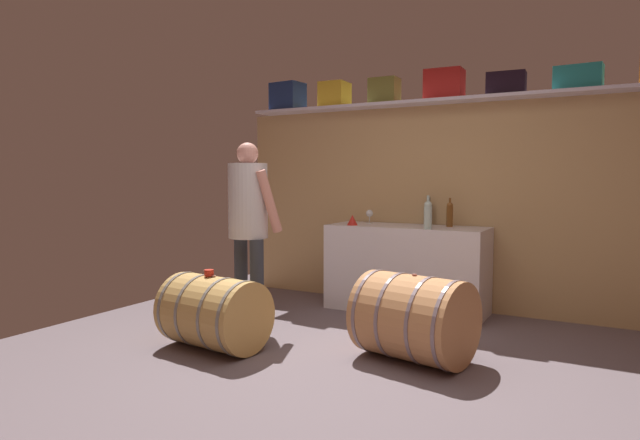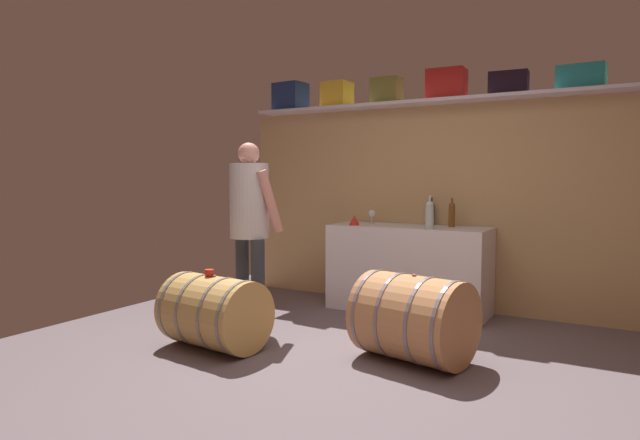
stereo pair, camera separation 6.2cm
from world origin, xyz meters
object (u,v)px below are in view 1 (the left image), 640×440
toolcase_navy (288,97)px  toolcase_black (506,84)px  tasting_cup (209,273)px  wine_bottle_amber (450,214)px  toolcase_olive (384,91)px  wine_glass (369,214)px  toolcase_teal (578,78)px  wine_barrel_far (414,318)px  wine_barrel_near (214,312)px  winemaker_pouring (249,214)px  toolcase_red (444,85)px  toolcase_yellow (335,95)px  red_funnel (352,220)px  wine_bottle_clear (428,214)px  wine_bottle_dark (429,213)px  work_cabinet (406,269)px

toolcase_navy → toolcase_black: 2.45m
tasting_cup → wine_bottle_amber: bearing=56.0°
toolcase_olive → wine_glass: 1.31m
toolcase_teal → wine_barrel_far: 2.69m
toolcase_navy → wine_barrel_far: bearing=-32.8°
toolcase_navy → wine_barrel_far: 3.33m
wine_barrel_near → winemaker_pouring: size_ratio=0.50×
toolcase_red → tasting_cup: bearing=-122.5°
toolcase_yellow → tasting_cup: 2.70m
wine_glass → wine_barrel_near: (-0.46, -2.02, -0.69)m
toolcase_navy → red_funnel: toolcase_navy is taller
toolcase_yellow → toolcase_red: 1.24m
toolcase_navy → toolcase_yellow: toolcase_navy is taller
wine_bottle_clear → toolcase_navy: bearing=166.9°
toolcase_olive → wine_bottle_amber: bearing=-7.3°
wine_bottle_dark → wine_barrel_near: 2.49m
toolcase_navy → wine_bottle_amber: size_ratio=1.21×
wine_bottle_amber → wine_glass: size_ratio=1.97×
toolcase_black → wine_glass: size_ratio=2.40×
tasting_cup → wine_barrel_near: bearing=0.0°
toolcase_yellow → toolcase_red: bearing=-2.2°
toolcase_black → wine_barrel_far: size_ratio=0.39×
toolcase_navy → wine_bottle_clear: (1.84, -0.43, -1.29)m
work_cabinet → wine_barrel_near: bearing=-115.8°
wine_barrel_far → wine_bottle_dark: bearing=116.3°
toolcase_yellow → toolcase_teal: size_ratio=0.73×
toolcase_red → wine_bottle_dark: bearing=172.6°
toolcase_red → wine_barrel_near: 3.16m
wine_bottle_dark → tasting_cup: 2.44m
toolcase_navy → wine_glass: (1.09, -0.10, -1.32)m
wine_bottle_amber → work_cabinet: bearing=-163.0°
wine_bottle_dark → work_cabinet: bearing=-124.8°
toolcase_navy → toolcase_black: size_ratio=0.99×
toolcase_red → wine_bottle_clear: bearing=-93.1°
toolcase_olive → wine_barrel_far: bearing=-61.2°
work_cabinet → toolcase_navy: bearing=172.3°
toolcase_black → red_funnel: (-1.42, -0.40, -1.32)m
toolcase_olive → wine_glass: bearing=-140.5°
toolcase_navy → wine_glass: size_ratio=2.38×
wine_bottle_amber → winemaker_pouring: (-1.46, -1.36, 0.03)m
red_funnel → toolcase_black: bearing=15.6°
wine_bottle_amber → wine_bottle_clear: wine_bottle_clear is taller
toolcase_yellow → toolcase_teal: bearing=-2.2°
toolcase_red → toolcase_olive: bearing=178.4°
toolcase_black → wine_bottle_dark: bearing=175.6°
toolcase_navy → winemaker_pouring: 1.99m
work_cabinet → wine_bottle_dark: (0.16, 0.22, 0.56)m
toolcase_teal → wine_glass: size_ratio=2.73×
wine_bottle_amber → winemaker_pouring: 2.00m
work_cabinet → wine_bottle_dark: bearing=55.2°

